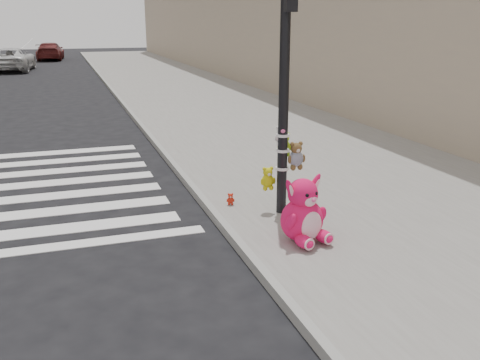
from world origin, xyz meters
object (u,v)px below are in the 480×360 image
object	(u,v)px
car_white_near	(12,59)
red_teddy	(231,199)
signal_pole	(284,116)
pink_bunny	(303,215)

from	to	relation	value
car_white_near	red_teddy	bearing A→B (deg)	105.33
red_teddy	car_white_near	distance (m)	30.28
red_teddy	signal_pole	bearing A→B (deg)	-24.60
pink_bunny	red_teddy	size ratio (longest dim) A/B	4.69
red_teddy	car_white_near	size ratio (longest dim) A/B	0.04
signal_pole	car_white_near	world-z (taller)	signal_pole
signal_pole	car_white_near	bearing A→B (deg)	101.40
pink_bunny	car_white_near	distance (m)	32.16
signal_pole	red_teddy	xyz separation A→B (m)	(-0.72, 0.59, -1.50)
signal_pole	car_white_near	xyz separation A→B (m)	(-6.12, 30.37, -1.01)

